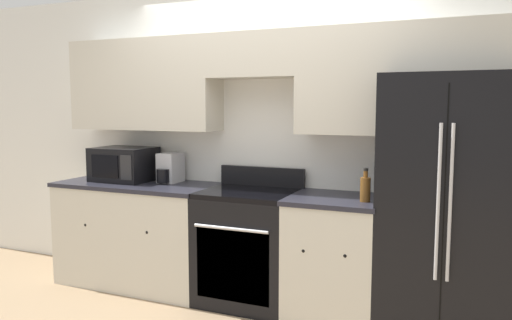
{
  "coord_description": "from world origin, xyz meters",
  "views": [
    {
      "loc": [
        1.52,
        -3.27,
        1.59
      ],
      "look_at": [
        0.0,
        0.31,
        1.16
      ],
      "focal_mm": 35.0,
      "sensor_mm": 36.0,
      "label": 1
    }
  ],
  "objects_px": {
    "refrigerator": "(446,206)",
    "microwave": "(124,164)",
    "bottle": "(365,188)",
    "oven_range": "(249,246)"
  },
  "relations": [
    {
      "from": "oven_range",
      "to": "bottle",
      "type": "bearing_deg",
      "value": -5.11
    },
    {
      "from": "bottle",
      "to": "oven_range",
      "type": "bearing_deg",
      "value": 174.89
    },
    {
      "from": "oven_range",
      "to": "microwave",
      "type": "height_order",
      "value": "microwave"
    },
    {
      "from": "bottle",
      "to": "microwave",
      "type": "bearing_deg",
      "value": 176.31
    },
    {
      "from": "refrigerator",
      "to": "microwave",
      "type": "relative_size",
      "value": 3.51
    },
    {
      "from": "refrigerator",
      "to": "bottle",
      "type": "height_order",
      "value": "refrigerator"
    },
    {
      "from": "oven_range",
      "to": "bottle",
      "type": "distance_m",
      "value": 1.09
    },
    {
      "from": "oven_range",
      "to": "microwave",
      "type": "bearing_deg",
      "value": 177.38
    },
    {
      "from": "refrigerator",
      "to": "bottle",
      "type": "distance_m",
      "value": 0.56
    },
    {
      "from": "bottle",
      "to": "refrigerator",
      "type": "bearing_deg",
      "value": 15.02
    }
  ]
}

